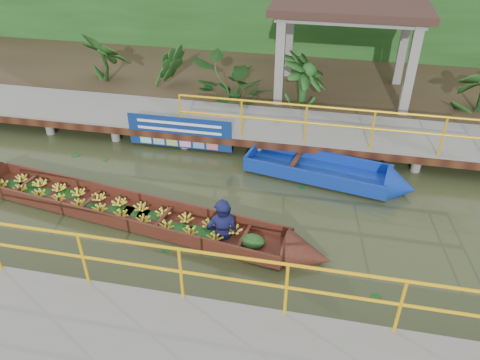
# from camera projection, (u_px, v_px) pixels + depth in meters

# --- Properties ---
(ground) EXTENTS (80.00, 80.00, 0.00)m
(ground) POSITION_uv_depth(u_px,v_px,m) (192.00, 210.00, 10.33)
(ground) COLOR #2B3219
(ground) RESTS_ON ground
(land_strip) EXTENTS (30.00, 8.00, 0.45)m
(land_strip) POSITION_uv_depth(u_px,v_px,m) (253.00, 79.00, 16.35)
(land_strip) COLOR #2F2517
(land_strip) RESTS_ON ground
(far_dock) EXTENTS (16.00, 2.06, 1.66)m
(far_dock) POSITION_uv_depth(u_px,v_px,m) (227.00, 123.00, 12.87)
(far_dock) COLOR slate
(far_dock) RESTS_ON ground
(pavilion) EXTENTS (4.40, 3.00, 3.00)m
(pavilion) POSITION_uv_depth(u_px,v_px,m) (349.00, 15.00, 13.44)
(pavilion) COLOR slate
(pavilion) RESTS_ON ground
(foliage_backdrop) EXTENTS (30.00, 0.80, 4.00)m
(foliage_backdrop) POSITION_uv_depth(u_px,v_px,m) (266.00, 9.00, 17.43)
(foliage_backdrop) COLOR #194014
(foliage_backdrop) RESTS_ON ground
(vendor_boat) EXTENTS (8.96, 2.25, 2.20)m
(vendor_boat) POSITION_uv_depth(u_px,v_px,m) (142.00, 210.00, 9.87)
(vendor_boat) COLOR #34140E
(vendor_boat) RESTS_ON ground
(moored_blue_boat) EXTENTS (4.15, 1.76, 0.96)m
(moored_blue_boat) POSITION_uv_depth(u_px,v_px,m) (357.00, 179.00, 11.08)
(moored_blue_boat) COLOR #0D2C98
(moored_blue_boat) RESTS_ON ground
(blue_banner) EXTENTS (2.80, 0.04, 0.88)m
(blue_banner) POSITION_uv_depth(u_px,v_px,m) (180.00, 132.00, 12.23)
(blue_banner) COLOR navy
(blue_banner) RESTS_ON ground
(tropical_plants) EXTENTS (14.32, 1.32, 1.65)m
(tropical_plants) POSITION_uv_depth(u_px,v_px,m) (295.00, 76.00, 13.70)
(tropical_plants) COLOR #194014
(tropical_plants) RESTS_ON ground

